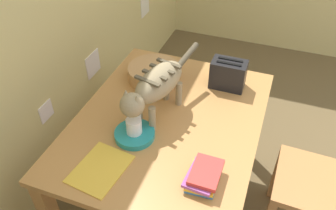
% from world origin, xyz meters
% --- Properties ---
extents(dining_table, '(1.22, 0.95, 0.73)m').
position_xyz_m(dining_table, '(-0.07, 1.36, 0.64)').
color(dining_table, '#B77E43').
rests_on(dining_table, ground_plane).
extents(cat, '(0.63, 0.23, 0.29)m').
position_xyz_m(cat, '(-0.07, 1.43, 0.93)').
color(cat, '#958360').
rests_on(cat, dining_table).
extents(saucer_bowl, '(0.20, 0.20, 0.03)m').
position_xyz_m(saucer_bowl, '(-0.25, 1.47, 0.75)').
color(saucer_bowl, teal).
rests_on(saucer_bowl, dining_table).
extents(coffee_mug, '(0.12, 0.08, 0.08)m').
position_xyz_m(coffee_mug, '(-0.25, 1.47, 0.80)').
color(coffee_mug, white).
rests_on(coffee_mug, saucer_bowl).
extents(magazine, '(0.30, 0.24, 0.01)m').
position_xyz_m(magazine, '(-0.50, 1.53, 0.73)').
color(magazine, gold).
rests_on(magazine, dining_table).
extents(book_stack, '(0.19, 0.15, 0.07)m').
position_xyz_m(book_stack, '(-0.40, 1.07, 0.76)').
color(book_stack, '#3F80C8').
rests_on(book_stack, dining_table).
extents(wicker_basket, '(0.31, 0.31, 0.08)m').
position_xyz_m(wicker_basket, '(0.25, 1.57, 0.77)').
color(wicker_basket, tan).
rests_on(wicker_basket, dining_table).
extents(toaster, '(0.12, 0.20, 0.18)m').
position_xyz_m(toaster, '(0.32, 1.13, 0.82)').
color(toaster, black).
rests_on(toaster, dining_table).
extents(wooden_chair_near, '(0.43, 0.43, 0.94)m').
position_xyz_m(wooden_chair_near, '(0.02, 0.50, 0.46)').
color(wooden_chair_near, '#BA7B43').
rests_on(wooden_chair_near, ground_plane).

